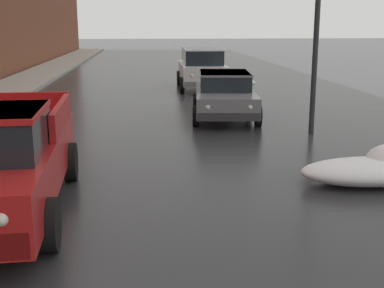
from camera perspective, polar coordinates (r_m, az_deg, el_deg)
The scene contains 4 objects.
snow_bank_along_left_kerb at distance 10.12m, azimuth 19.74°, elevation -2.70°, with size 2.61×1.25×0.71m.
snow_bank_near_corner_right at distance 23.71m, azimuth 4.46°, elevation 6.84°, with size 2.25×1.07×0.71m.
sedan_grey_parked_kerbside_close at distance 16.22m, azimuth 3.63°, elevation 5.58°, with size 2.30×4.56×1.42m.
suv_white_parked_kerbside_mid at distance 23.55m, azimuth 1.07°, elevation 8.57°, with size 2.18×4.84×1.82m.
Camera 1 is at (0.21, -1.72, 2.90)m, focal length 48.13 mm.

